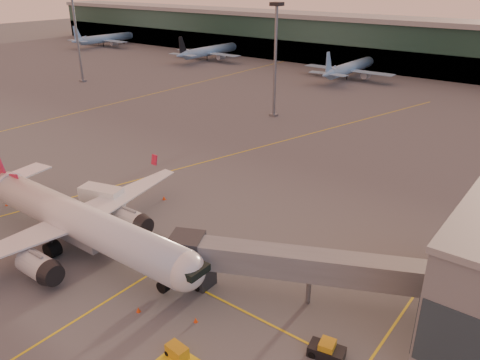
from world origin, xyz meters
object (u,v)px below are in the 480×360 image
Objects in this scene: pushback_tug at (327,351)px; gpu_cart at (177,352)px; main_airplane at (74,220)px; catering_truck at (103,201)px.

gpu_cart is at bearing -152.99° from pushback_tug.
gpu_cart is (22.28, -5.37, -3.48)m from main_airplane.
catering_truck is 29.34m from gpu_cart.
catering_truck is 1.86× the size of pushback_tug.
catering_truck is (-4.18, 7.16, -1.47)m from main_airplane.
main_airplane is 6.52× the size of catering_truck.
gpu_cart is 13.21m from pushback_tug.
main_airplane is at bearing 171.12° from gpu_cart.
gpu_cart is 0.62× the size of pushback_tug.
pushback_tug is at bearing -23.12° from catering_truck.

